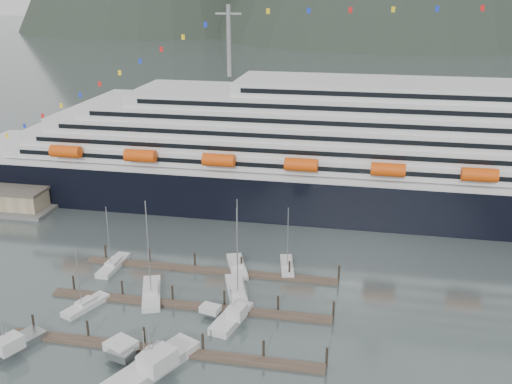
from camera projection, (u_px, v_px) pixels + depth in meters
ground at (212, 319)px, 95.90m from camera, size 1600.00×1600.00×0.00m
cruise_ship at (400, 162)px, 137.23m from camera, size 210.00×30.40×50.30m
dock_near at (162, 349)px, 87.50m from camera, size 48.18×2.28×3.20m
dock_mid at (188, 305)px, 99.53m from camera, size 48.18×2.28×3.20m
dock_far at (209, 270)px, 111.55m from camera, size 48.18×2.28×3.20m
sailboat_a at (86, 306)px, 99.05m from camera, size 5.49×8.98×11.41m
sailboat_b at (152, 294)px, 102.75m from camera, size 6.63×11.77×18.43m
sailboat_d at (237, 294)px, 102.80m from camera, size 6.96×12.90×17.28m
sailboat_e at (114, 265)px, 113.07m from camera, size 3.00×10.01×13.08m
sailboat_f at (237, 267)px, 112.32m from camera, size 6.14×10.31×14.95m
sailboat_g at (287, 267)px, 112.59m from camera, size 3.96×9.39×13.01m
trawler_a at (4, 349)px, 86.75m from camera, size 10.18×12.50×6.66m
trawler_b at (145, 366)px, 82.79m from camera, size 9.09×11.52×7.13m
trawler_c at (150, 366)px, 82.66m from camera, size 13.31×16.16×8.21m
trawler_e at (231, 317)px, 94.94m from camera, size 8.09×10.38×6.40m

